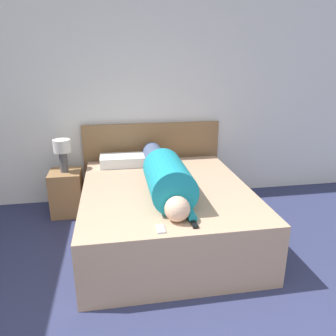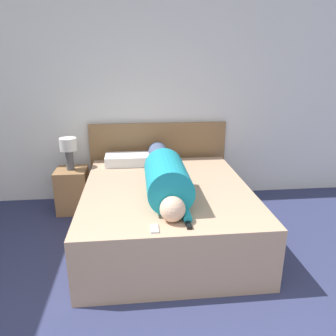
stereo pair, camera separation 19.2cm
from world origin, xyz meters
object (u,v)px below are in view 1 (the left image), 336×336
bed (166,212)px  nightstand (67,193)px  person_lying (165,175)px  tv_remote (194,223)px  pillow_near_headboard (125,160)px  table_lamp (62,150)px  cell_phone (161,229)px

bed → nightstand: size_ratio=3.66×
person_lying → tv_remote: 0.74m
bed → pillow_near_headboard: size_ratio=3.26×
pillow_near_headboard → table_lamp: bearing=-177.9°
pillow_near_headboard → cell_phone: 1.64m
bed → person_lying: 0.46m
table_lamp → pillow_near_headboard: bearing=2.1°
nightstand → person_lying: size_ratio=0.30×
table_lamp → pillow_near_headboard: (0.72, 0.03, -0.17)m
bed → table_lamp: table_lamp is taller
nightstand → person_lying: 1.44m
nightstand → tv_remote: size_ratio=3.57×
person_lying → tv_remote: bearing=-80.9°
cell_phone → table_lamp: bearing=119.5°
person_lying → cell_phone: 0.78m
table_lamp → tv_remote: (1.17, -1.57, -0.22)m
bed → nightstand: bed is taller
person_lying → table_lamp: bearing=141.1°
table_lamp → pillow_near_headboard: size_ratio=0.64×
bed → tv_remote: (0.09, -0.81, 0.30)m
pillow_near_headboard → person_lying: bearing=-68.7°
bed → cell_phone: cell_phone is taller
cell_phone → tv_remote: bearing=8.0°
bed → tv_remote: size_ratio=13.04×
tv_remote → person_lying: bearing=99.1°
pillow_near_headboard → tv_remote: size_ratio=4.00×
nightstand → tv_remote: bearing=-53.2°
nightstand → table_lamp: size_ratio=1.39×
table_lamp → person_lying: person_lying is taller
nightstand → cell_phone: bearing=-60.5°
nightstand → table_lamp: table_lamp is taller
person_lying → cell_phone: (-0.15, -0.75, -0.16)m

